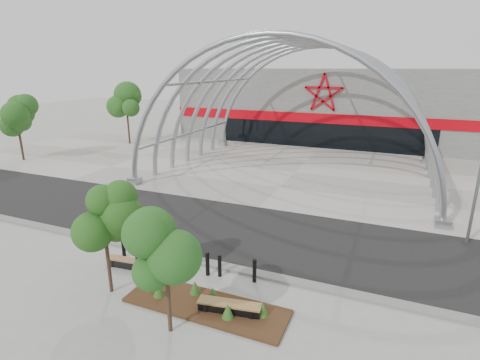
{
  "coord_description": "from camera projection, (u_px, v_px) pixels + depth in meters",
  "views": [
    {
      "loc": [
        7.14,
        -13.06,
        8.21
      ],
      "look_at": [
        0.0,
        4.0,
        2.6
      ],
      "focal_mm": 28.0,
      "sensor_mm": 36.0,
      "label": 1
    }
  ],
  "objects": [
    {
      "name": "bg_tree_2",
      "position": [
        17.0,
        118.0,
        33.13
      ],
      "size": [
        2.55,
        2.55,
        5.38
      ],
      "color": "black",
      "rests_on": "ground"
    },
    {
      "name": "bollard_2",
      "position": [
        220.0,
        265.0,
        15.17
      ],
      "size": [
        0.16,
        0.16,
        0.97
      ],
      "primitive_type": "cylinder",
      "color": "black",
      "rests_on": "ground"
    },
    {
      "name": "signal_pole",
      "position": [
        477.0,
        190.0,
        17.35
      ],
      "size": [
        0.25,
        0.74,
        5.25
      ],
      "color": "slate",
      "rests_on": "ground"
    },
    {
      "name": "road",
      "position": [
        236.0,
        230.0,
        19.64
      ],
      "size": [
        140.0,
        7.0,
        0.02
      ],
      "primitive_type": "cube",
      "color": "black",
      "rests_on": "ground"
    },
    {
      "name": "forecourt",
      "position": [
        295.0,
        172.0,
        30.23
      ],
      "size": [
        60.0,
        17.0,
        0.04
      ],
      "primitive_type": "cube",
      "color": "#9A958C",
      "rests_on": "ground"
    },
    {
      "name": "street_tree_0",
      "position": [
        103.0,
        217.0,
        13.41
      ],
      "size": [
        1.85,
        1.85,
        4.22
      ],
      "color": "#2F1D16",
      "rests_on": "ground"
    },
    {
      "name": "bollard_3",
      "position": [
        208.0,
        264.0,
        15.25
      ],
      "size": [
        0.16,
        0.16,
        1.03
      ],
      "primitive_type": "cylinder",
      "color": "black",
      "rests_on": "ground"
    },
    {
      "name": "planting_bed",
      "position": [
        204.0,
        302.0,
        13.35
      ],
      "size": [
        5.96,
        1.87,
        0.63
      ],
      "color": "#301E12",
      "rests_on": "ground"
    },
    {
      "name": "bollard_4",
      "position": [
        254.0,
        271.0,
        14.77
      ],
      "size": [
        0.16,
        0.16,
        0.97
      ],
      "primitive_type": "cylinder",
      "color": "black",
      "rests_on": "ground"
    },
    {
      "name": "street_tree_1",
      "position": [
        165.0,
        251.0,
        11.33
      ],
      "size": [
        1.68,
        1.68,
        3.98
      ],
      "color": "#302115",
      "rests_on": "ground"
    },
    {
      "name": "bollard_0",
      "position": [
        123.0,
        246.0,
        16.75
      ],
      "size": [
        0.17,
        0.17,
        1.05
      ],
      "primitive_type": "cylinder",
      "color": "black",
      "rests_on": "ground"
    },
    {
      "name": "vault_canopy",
      "position": [
        295.0,
        172.0,
        30.23
      ],
      "size": [
        20.8,
        15.8,
        20.36
      ],
      "color": "#969AA0",
      "rests_on": "ground"
    },
    {
      "name": "bench_0",
      "position": [
        128.0,
        263.0,
        15.91
      ],
      "size": [
        1.89,
        0.59,
        0.39
      ],
      "color": "black",
      "rests_on": "ground"
    },
    {
      "name": "ground",
      "position": [
        205.0,
        260.0,
        16.56
      ],
      "size": [
        140.0,
        140.0,
        0.0
      ],
      "primitive_type": "plane",
      "color": "#979792",
      "rests_on": "ground"
    },
    {
      "name": "bench_1",
      "position": [
        229.0,
        308.0,
        12.89
      ],
      "size": [
        2.26,
        0.83,
        0.46
      ],
      "color": "black",
      "rests_on": "ground"
    },
    {
      "name": "kerb",
      "position": [
        202.0,
        262.0,
        16.32
      ],
      "size": [
        60.0,
        0.5,
        0.12
      ],
      "primitive_type": "cube",
      "color": "slate",
      "rests_on": "ground"
    },
    {
      "name": "arena_building",
      "position": [
        334.0,
        103.0,
        44.92
      ],
      "size": [
        34.0,
        15.24,
        8.0
      ],
      "color": "#62625D",
      "rests_on": "ground"
    },
    {
      "name": "bollard_1",
      "position": [
        138.0,
        261.0,
        15.44
      ],
      "size": [
        0.17,
        0.17,
        1.07
      ],
      "primitive_type": "cylinder",
      "color": "black",
      "rests_on": "ground"
    },
    {
      "name": "bg_tree_0",
      "position": [
        126.0,
        101.0,
        40.25
      ],
      "size": [
        3.0,
        3.0,
        6.45
      ],
      "color": "#312217",
      "rests_on": "ground"
    }
  ]
}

